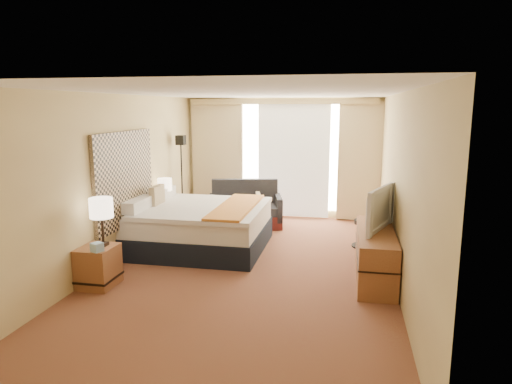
% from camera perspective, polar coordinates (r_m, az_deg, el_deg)
% --- Properties ---
extents(floor, '(4.20, 7.00, 0.02)m').
position_cam_1_polar(floor, '(6.98, -0.86, -9.56)').
color(floor, '#58191A').
rests_on(floor, ground).
extents(ceiling, '(4.20, 7.00, 0.02)m').
position_cam_1_polar(ceiling, '(6.56, -0.92, 12.30)').
color(ceiling, white).
rests_on(ceiling, wall_back).
extents(wall_back, '(4.20, 0.02, 2.60)m').
position_cam_1_polar(wall_back, '(10.06, 3.35, 4.27)').
color(wall_back, beige).
rests_on(wall_back, ground).
extents(wall_front, '(4.20, 0.02, 2.60)m').
position_cam_1_polar(wall_front, '(3.40, -13.61, -8.64)').
color(wall_front, beige).
rests_on(wall_front, ground).
extents(wall_left, '(0.02, 7.00, 2.60)m').
position_cam_1_polar(wall_left, '(7.38, -17.05, 1.51)').
color(wall_left, beige).
rests_on(wall_left, ground).
extents(wall_right, '(0.02, 7.00, 2.60)m').
position_cam_1_polar(wall_right, '(6.54, 17.41, 0.38)').
color(wall_right, beige).
rests_on(wall_right, ground).
extents(headboard, '(0.06, 1.85, 1.50)m').
position_cam_1_polar(headboard, '(7.53, -16.06, 1.59)').
color(headboard, black).
rests_on(headboard, wall_left).
extents(nightstand_left, '(0.45, 0.52, 0.55)m').
position_cam_1_polar(nightstand_left, '(6.62, -19.12, -8.78)').
color(nightstand_left, brown).
rests_on(nightstand_left, floor).
extents(nightstand_right, '(0.45, 0.52, 0.55)m').
position_cam_1_polar(nightstand_right, '(8.77, -10.88, -3.66)').
color(nightstand_right, brown).
rests_on(nightstand_right, floor).
extents(media_dresser, '(0.50, 1.80, 0.70)m').
position_cam_1_polar(media_dresser, '(6.74, 14.67, -7.51)').
color(media_dresser, brown).
rests_on(media_dresser, floor).
extents(window, '(2.30, 0.02, 2.30)m').
position_cam_1_polar(window, '(10.00, 4.75, 4.33)').
color(window, white).
rests_on(window, wall_back).
extents(curtains, '(4.12, 0.19, 2.56)m').
position_cam_1_polar(curtains, '(9.94, 3.24, 4.82)').
color(curtains, beige).
rests_on(curtains, floor).
extents(bed, '(2.20, 2.01, 1.07)m').
position_cam_1_polar(bed, '(7.92, -7.10, -4.23)').
color(bed, black).
rests_on(bed, floor).
extents(loveseat, '(1.62, 1.11, 0.92)m').
position_cam_1_polar(loveseat, '(9.36, -1.36, -2.38)').
color(loveseat, '#4F1816').
rests_on(loveseat, floor).
extents(floor_lamp, '(0.23, 0.23, 1.84)m').
position_cam_1_polar(floor_lamp, '(9.37, -9.31, 3.70)').
color(floor_lamp, black).
rests_on(floor_lamp, floor).
extents(desk_chair, '(0.47, 0.47, 0.94)m').
position_cam_1_polar(desk_chair, '(8.11, 13.90, -3.90)').
color(desk_chair, black).
rests_on(desk_chair, floor).
extents(lamp_left, '(0.31, 0.31, 0.66)m').
position_cam_1_polar(lamp_left, '(6.44, -18.78, -2.01)').
color(lamp_left, black).
rests_on(lamp_left, nightstand_left).
extents(lamp_right, '(0.26, 0.26, 0.56)m').
position_cam_1_polar(lamp_right, '(8.61, -11.34, 0.86)').
color(lamp_right, black).
rests_on(lamp_right, nightstand_right).
extents(tissue_box, '(0.17, 0.17, 0.12)m').
position_cam_1_polar(tissue_box, '(6.32, -19.26, -6.53)').
color(tissue_box, '#96C2E9').
rests_on(tissue_box, nightstand_left).
extents(telephone, '(0.24, 0.21, 0.08)m').
position_cam_1_polar(telephone, '(8.74, -10.68, -1.58)').
color(telephone, black).
rests_on(telephone, nightstand_right).
extents(television, '(0.51, 1.04, 0.61)m').
position_cam_1_polar(television, '(6.63, 14.47, -1.92)').
color(television, black).
rests_on(television, media_dresser).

